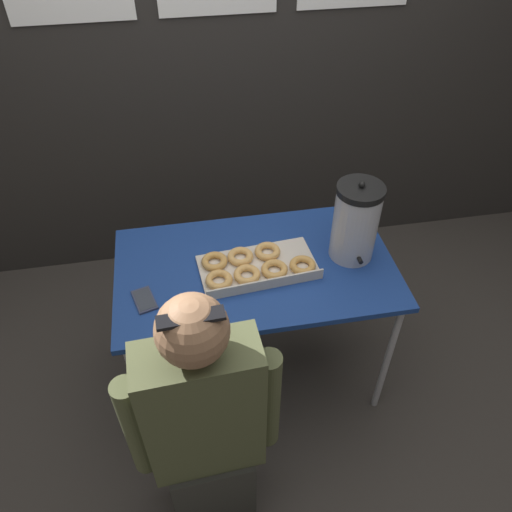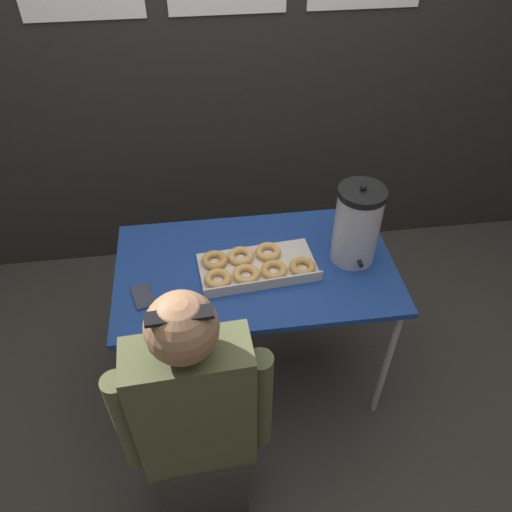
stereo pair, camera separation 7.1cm
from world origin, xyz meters
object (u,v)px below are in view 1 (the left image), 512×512
donut_box (255,266)px  cell_phone (144,300)px  person_seated (206,429)px  coffee_urn (356,222)px

donut_box → cell_phone: 0.48m
person_seated → cell_phone: bearing=-73.2°
cell_phone → person_seated: bearing=-86.1°
coffee_urn → cell_phone: 0.94m
coffee_urn → cell_phone: coffee_urn is taller
cell_phone → coffee_urn: bearing=-7.8°
person_seated → donut_box: bearing=-118.0°
coffee_urn → person_seated: 1.03m
coffee_urn → cell_phone: (-0.91, -0.13, -0.18)m
donut_box → cell_phone: bearing=-173.3°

